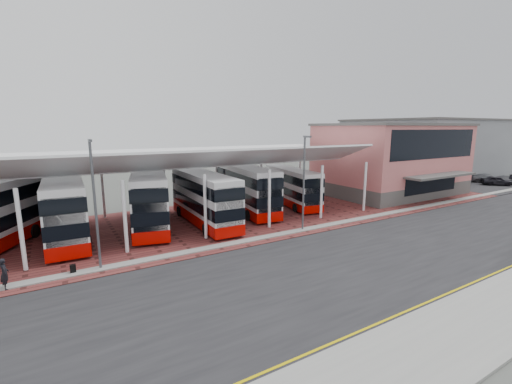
# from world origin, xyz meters

# --- Properties ---
(ground) EXTENTS (140.00, 140.00, 0.00)m
(ground) POSITION_xyz_m (0.00, 0.00, 0.00)
(ground) COLOR #464844
(road) EXTENTS (120.00, 14.00, 0.02)m
(road) POSITION_xyz_m (0.00, -1.00, 0.01)
(road) COLOR black
(road) RESTS_ON ground
(forecourt) EXTENTS (72.00, 16.00, 0.06)m
(forecourt) POSITION_xyz_m (2.00, 13.00, 0.03)
(forecourt) COLOR brown
(forecourt) RESTS_ON ground
(sidewalk) EXTENTS (120.00, 4.00, 0.14)m
(sidewalk) POSITION_xyz_m (0.00, -9.00, 0.07)
(sidewalk) COLOR gray
(sidewalk) RESTS_ON ground
(north_kerb) EXTENTS (120.00, 0.80, 0.14)m
(north_kerb) POSITION_xyz_m (0.00, 6.20, 0.07)
(north_kerb) COLOR gray
(north_kerb) RESTS_ON ground
(carpark_surface) EXTENTS (22.00, 10.00, 0.08)m
(carpark_surface) POSITION_xyz_m (44.00, 10.00, 0.04)
(carpark_surface) COLOR black
(carpark_surface) RESTS_ON ground
(yellow_line_near) EXTENTS (120.00, 0.12, 0.01)m
(yellow_line_near) POSITION_xyz_m (0.00, -7.00, 0.03)
(yellow_line_near) COLOR #CEB100
(yellow_line_near) RESTS_ON road
(yellow_line_far) EXTENTS (120.00, 0.12, 0.01)m
(yellow_line_far) POSITION_xyz_m (0.00, -6.70, 0.03)
(yellow_line_far) COLOR #CEB100
(yellow_line_far) RESTS_ON road
(canopy) EXTENTS (37.00, 11.63, 7.07)m
(canopy) POSITION_xyz_m (-6.00, 13.94, 5.80)
(canopy) COLOR white
(canopy) RESTS_ON ground
(terminal) EXTENTS (18.40, 14.40, 9.25)m
(terminal) POSITION_xyz_m (23.00, 13.92, 4.66)
(terminal) COLOR #504E4B
(terminal) RESTS_ON ground
(warehouse) EXTENTS (30.50, 20.50, 10.25)m
(warehouse) POSITION_xyz_m (48.00, 24.00, 5.15)
(warehouse) COLOR slate
(warehouse) RESTS_ON ground
(lamp_west) EXTENTS (0.16, 0.90, 8.07)m
(lamp_west) POSITION_xyz_m (-14.00, 6.27, 4.36)
(lamp_west) COLOR #4E5056
(lamp_west) RESTS_ON ground
(lamp_east) EXTENTS (0.16, 0.90, 8.07)m
(lamp_east) POSITION_xyz_m (2.00, 6.27, 4.36)
(lamp_east) COLOR #4E5056
(lamp_east) RESTS_ON ground
(bus_1) EXTENTS (3.22, 11.80, 4.83)m
(bus_1) POSITION_xyz_m (-15.44, 14.13, 2.46)
(bus_1) COLOR silver
(bus_1) RESTS_ON forecourt
(bus_2) EXTENTS (5.40, 12.20, 4.90)m
(bus_2) POSITION_xyz_m (-8.88, 14.36, 2.49)
(bus_2) COLOR silver
(bus_2) RESTS_ON forecourt
(bus_3) EXTENTS (3.07, 11.32, 4.64)m
(bus_3) POSITION_xyz_m (-4.40, 12.60, 2.36)
(bus_3) COLOR silver
(bus_3) RESTS_ON forecourt
(bus_4) EXTENTS (4.07, 11.76, 4.75)m
(bus_4) POSITION_xyz_m (1.20, 14.73, 2.42)
(bus_4) COLOR silver
(bus_4) RESTS_ON forecourt
(bus_5) EXTENTS (4.14, 10.28, 4.13)m
(bus_5) POSITION_xyz_m (7.03, 14.56, 2.11)
(bus_5) COLOR silver
(bus_5) RESTS_ON forecourt
(pedestrian) EXTENTS (0.52, 0.70, 1.76)m
(pedestrian) POSITION_xyz_m (-18.78, 6.00, 0.94)
(pedestrian) COLOR black
(pedestrian) RESTS_ON forecourt
(suitcase) EXTENTS (0.33, 0.23, 0.56)m
(suitcase) POSITION_xyz_m (-15.52, 6.38, 0.34)
(suitcase) COLOR black
(suitcase) RESTS_ON forecourt
(carpark_car_a) EXTENTS (4.01, 4.09, 1.39)m
(carpark_car_a) POSITION_xyz_m (41.93, 9.27, 0.78)
(carpark_car_a) COLOR black
(carpark_car_a) RESTS_ON carpark_surface
(carpark_car_b) EXTENTS (4.25, 5.05, 1.38)m
(carpark_car_b) POSITION_xyz_m (43.42, 11.19, 0.77)
(carpark_car_b) COLOR #56585E
(carpark_car_b) RESTS_ON carpark_surface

